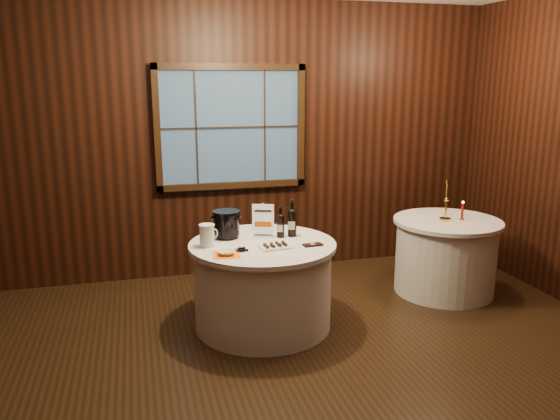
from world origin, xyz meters
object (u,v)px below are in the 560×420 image
object	(u,v)px
chocolate_plate	(275,246)
cracker_bowl	(226,252)
brass_candlestick	(446,206)
port_bottle_right	(292,220)
side_table	(445,256)
main_table	(263,284)
grape_bunch	(242,249)
ice_bucket	(226,224)
port_bottle_left	(281,224)
sign_stand	(263,225)
glass_pitcher	(207,235)
red_candle	(462,213)

from	to	relation	value
chocolate_plate	cracker_bowl	bearing A→B (deg)	-168.63
chocolate_plate	brass_candlestick	size ratio (longest dim) A/B	0.68
port_bottle_right	brass_candlestick	bearing A→B (deg)	27.25
side_table	brass_candlestick	world-z (taller)	brass_candlestick
main_table	brass_candlestick	size ratio (longest dim) A/B	3.05
grape_bunch	ice_bucket	bearing A→B (deg)	97.12
side_table	port_bottle_right	world-z (taller)	port_bottle_right
side_table	cracker_bowl	world-z (taller)	cracker_bowl
port_bottle_left	port_bottle_right	distance (m)	0.11
main_table	grape_bunch	size ratio (longest dim) A/B	8.26
sign_stand	brass_candlestick	bearing A→B (deg)	21.81
sign_stand	chocolate_plate	size ratio (longest dim) A/B	1.10
main_table	glass_pitcher	distance (m)	0.68
chocolate_plate	glass_pitcher	bearing A→B (deg)	160.96
side_table	cracker_bowl	bearing A→B (deg)	-166.75
sign_stand	cracker_bowl	bearing A→B (deg)	-114.67
main_table	chocolate_plate	world-z (taller)	chocolate_plate
side_table	glass_pitcher	distance (m)	2.54
cracker_bowl	red_candle	size ratio (longest dim) A/B	0.71
main_table	port_bottle_right	world-z (taller)	port_bottle_right
chocolate_plate	port_bottle_left	bearing A→B (deg)	66.59
brass_candlestick	port_bottle_left	bearing A→B (deg)	-174.57
main_table	port_bottle_right	xyz separation A→B (m)	(0.31, 0.13, 0.53)
port_bottle_right	main_table	bearing A→B (deg)	-134.54
sign_stand	chocolate_plate	xyz separation A→B (m)	(0.02, -0.35, -0.09)
port_bottle_right	ice_bucket	xyz separation A→B (m)	(-0.58, 0.10, -0.01)
glass_pitcher	brass_candlestick	bearing A→B (deg)	-17.51
grape_bunch	main_table	bearing A→B (deg)	40.95
sign_stand	main_table	bearing A→B (deg)	-87.37
grape_bunch	red_candle	xyz separation A→B (m)	(2.35, 0.44, 0.06)
port_bottle_left	glass_pitcher	size ratio (longest dim) A/B	1.48
port_bottle_left	sign_stand	bearing A→B (deg)	179.98
sign_stand	brass_candlestick	distance (m)	1.91
ice_bucket	red_candle	xyz separation A→B (m)	(2.40, 0.01, -0.05)
port_bottle_right	red_candle	size ratio (longest dim) A/B	1.70
grape_bunch	glass_pitcher	bearing A→B (deg)	140.50
port_bottle_left	brass_candlestick	world-z (taller)	brass_candlestick
side_table	cracker_bowl	distance (m)	2.46
grape_bunch	port_bottle_right	bearing A→B (deg)	31.68
side_table	grape_bunch	distance (m)	2.31
glass_pitcher	port_bottle_left	bearing A→B (deg)	-15.07
grape_bunch	red_candle	distance (m)	2.39
sign_stand	ice_bucket	size ratio (longest dim) A/B	1.26
port_bottle_left	grape_bunch	bearing A→B (deg)	-120.38
sign_stand	red_candle	bearing A→B (deg)	20.37
glass_pitcher	cracker_bowl	distance (m)	0.31
cracker_bowl	brass_candlestick	distance (m)	2.39
grape_bunch	brass_candlestick	distance (m)	2.24
cracker_bowl	red_candle	distance (m)	2.54
sign_stand	cracker_bowl	world-z (taller)	sign_stand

